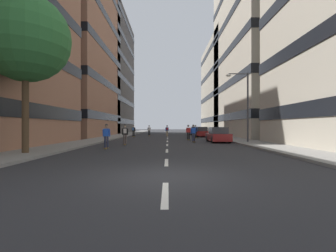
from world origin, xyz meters
name	(u,v)px	position (x,y,z in m)	size (l,w,h in m)	color
ground_plane	(168,136)	(0.00, 30.73, 0.00)	(184.41, 184.41, 0.00)	#28282B
sidewalk_left	(123,135)	(-7.88, 34.58, 0.07)	(3.09, 84.52, 0.14)	gray
sidewalk_right	(213,135)	(7.88, 34.58, 0.07)	(3.09, 84.52, 0.14)	gray
lane_markings	(168,136)	(0.00, 33.00, 0.00)	(0.16, 72.20, 0.01)	silver
building_left_mid	(60,38)	(-17.15, 30.42, 15.52)	(15.58, 19.75, 30.87)	#9E6B51
building_left_far	(95,75)	(-17.15, 48.60, 13.65)	(15.58, 22.09, 27.12)	#4C4744
building_right_mid	(277,39)	(17.15, 30.42, 15.39)	(15.58, 22.32, 30.60)	#BCB29E
building_right_far	(242,88)	(17.15, 48.60, 10.54)	(15.58, 23.36, 20.89)	#B2A893
parked_car_near	(219,135)	(5.13, 16.64, 0.70)	(1.82, 4.40, 1.52)	maroon
parked_car_mid	(196,131)	(5.13, 37.16, 0.70)	(1.82, 4.40, 1.52)	black
parked_car_far	(201,132)	(5.13, 29.27, 0.70)	(1.82, 4.40, 1.52)	maroon
street_tree_near	(26,39)	(-7.88, 5.69, 6.50)	(4.85, 4.85, 8.81)	#4C3823
streetlamp_right	(244,99)	(7.20, 14.92, 4.14)	(2.13, 0.30, 6.50)	#3F3F44
skater_0	(126,133)	(-3.65, 13.08, 1.02)	(0.56, 0.92, 1.78)	brown
skater_1	(189,132)	(2.43, 20.29, 0.98)	(0.55, 0.92, 1.78)	brown
skater_2	(107,135)	(-4.34, 9.49, 0.98)	(0.54, 0.91, 1.78)	brown
skater_3	(168,130)	(-0.08, 31.40, 1.02)	(0.57, 0.92, 1.78)	brown
skater_4	(150,130)	(-3.08, 32.55, 0.98)	(0.56, 0.92, 1.78)	brown
skater_5	(196,131)	(3.85, 25.27, 1.02)	(0.54, 0.91, 1.78)	brown
skater_6	(134,130)	(-5.11, 28.50, 1.02)	(0.57, 0.92, 1.78)	brown
skater_7	(194,132)	(2.62, 16.56, 0.98)	(0.56, 0.92, 1.78)	brown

